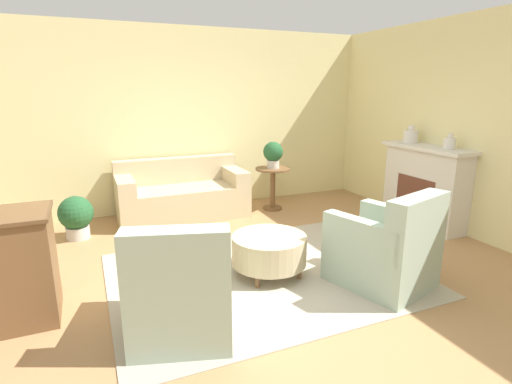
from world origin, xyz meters
TOP-DOWN VIEW (x-y plane):
  - ground_plane at (0.00, 0.00)m, footprint 16.00×16.00m
  - wall_back at (0.00, 2.81)m, footprint 9.50×0.12m
  - wall_right at (2.99, 0.00)m, footprint 0.12×9.86m
  - rug at (0.00, 0.00)m, footprint 3.07×2.36m
  - couch at (-0.31, 2.30)m, footprint 1.88×0.87m
  - armchair_left at (-1.00, -0.67)m, footprint 0.97×1.05m
  - armchair_right at (1.00, -0.67)m, footprint 0.97×1.05m
  - ottoman_table at (0.06, 0.00)m, footprint 0.77×0.77m
  - side_table at (1.10, 2.10)m, footprint 0.55×0.55m
  - fireplace at (2.75, 0.59)m, footprint 0.44×1.34m
  - vase_mantel_near at (2.73, 0.93)m, footprint 0.20×0.20m
  - vase_mantel_far at (2.73, 0.25)m, footprint 0.15×0.15m
  - potted_plant_on_side_table at (1.10, 2.10)m, footprint 0.31×0.31m
  - potted_plant_floor at (-1.78, 1.91)m, footprint 0.43×0.43m

SIDE VIEW (x-z plane):
  - ground_plane at x=0.00m, z-range 0.00..0.00m
  - rug at x=0.00m, z-range 0.00..0.01m
  - ottoman_table at x=0.06m, z-range 0.07..0.48m
  - potted_plant_floor at x=-1.78m, z-range 0.03..0.59m
  - couch at x=-0.31m, z-range -0.10..0.75m
  - armchair_left at x=-1.00m, z-range -0.11..0.85m
  - armchair_right at x=1.00m, z-range -0.11..0.85m
  - side_table at x=1.10m, z-range 0.12..0.80m
  - fireplace at x=2.75m, z-range 0.03..1.15m
  - potted_plant_on_side_table at x=1.10m, z-range 0.70..1.11m
  - vase_mantel_far at x=2.73m, z-range 1.11..1.31m
  - vase_mantel_near at x=2.73m, z-range 1.10..1.35m
  - wall_back at x=0.00m, z-range 0.00..2.80m
  - wall_right at x=2.99m, z-range 0.00..2.80m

